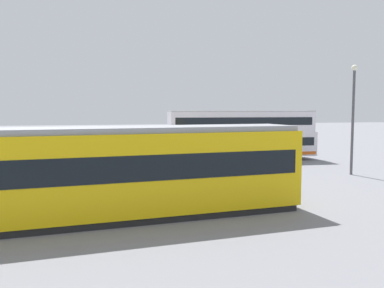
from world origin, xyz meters
name	(u,v)px	position (x,y,z in m)	size (l,w,h in m)	color
ground_plane	(211,167)	(0.00, 0.00, 0.00)	(160.00, 160.00, 0.00)	gray
double_decker_bus	(241,135)	(-3.49, -3.20, 2.00)	(11.83, 3.40, 3.90)	silver
tram_yellow	(100,172)	(7.86, 11.77, 1.75)	(15.32, 3.68, 3.36)	#E5B70C
pedestrian_near_railing	(190,167)	(3.07, 6.12, 0.98)	(0.40, 0.40, 1.70)	black
pedestrian_railing	(195,170)	(2.66, 5.55, 0.73)	(6.16, 0.66, 1.08)	gray
info_sign	(108,158)	(7.25, 5.97, 1.59)	(1.10, 0.26, 2.30)	slate
street_lamp	(353,111)	(-7.41, 5.17, 3.91)	(0.36, 0.36, 6.66)	#4C4C51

